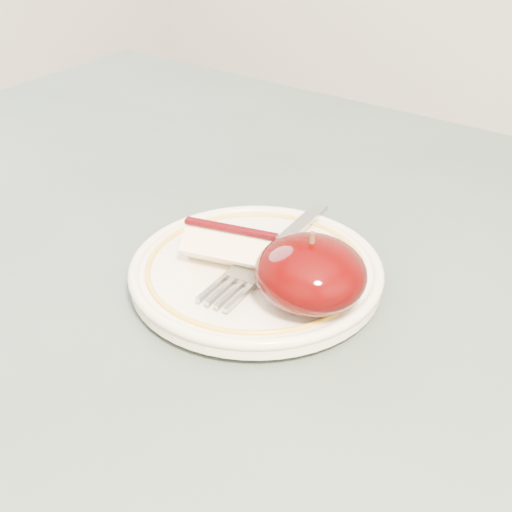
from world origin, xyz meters
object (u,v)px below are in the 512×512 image
Objects in this scene: apple_half at (310,273)px; fork at (269,253)px; table at (147,343)px; plate at (256,271)px.

apple_half reaches higher than fork.
apple_half reaches higher than table.
apple_half is (0.06, -0.02, 0.03)m from plate.
table is 11.14× the size of apple_half.
apple_half is at bearing 3.30° from table.
table is 0.21m from apple_half.
plate is 0.02m from fork.
table is 0.15m from plate.
table is at bearing -165.67° from plate.
fork is at bearing 22.27° from table.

